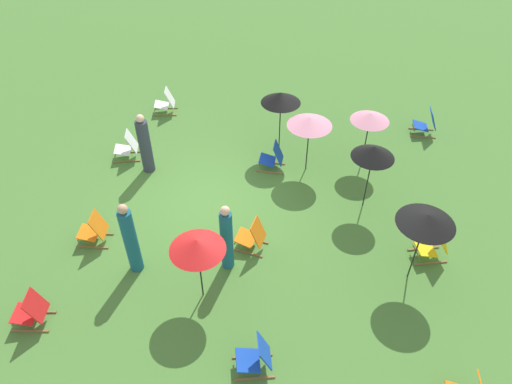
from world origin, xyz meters
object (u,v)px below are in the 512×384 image
deckchair_0 (426,123)px  person_0 (130,240)px  deckchair_4 (256,357)px  deckchair_6 (252,236)px  deckchair_2 (127,147)px  person_1 (227,239)px  umbrella_5 (370,117)px  umbrella_2 (310,121)px  deckchair_8 (166,102)px  umbrella_3 (281,98)px  deckchair_5 (31,311)px  umbrella_0 (197,245)px  deckchair_9 (94,230)px  deckchair_3 (273,158)px  deckchair_7 (433,245)px  umbrella_1 (373,152)px  umbrella_4 (427,219)px  person_2 (145,145)px

deckchair_0 → person_0: size_ratio=0.44×
deckchair_4 → deckchair_6: size_ratio=1.02×
deckchair_2 → person_1: bearing=32.1°
deckchair_0 → umbrella_5: size_ratio=0.51×
umbrella_2 → deckchair_8: bearing=-116.7°
umbrella_3 → deckchair_4: bearing=2.6°
deckchair_2 → deckchair_8: 2.55m
deckchair_0 → deckchair_8: 8.17m
person_0 → deckchair_5: bearing=-144.3°
deckchair_6 → umbrella_0: (1.48, -0.83, 1.19)m
deckchair_0 → deckchair_2: (2.44, -8.55, 0.00)m
deckchair_0 → deckchair_4: size_ratio=0.98×
umbrella_0 → umbrella_2: umbrella_0 is taller
deckchair_0 → umbrella_3: size_ratio=0.44×
deckchair_9 → deckchair_4: bearing=52.7°
deckchair_2 → deckchair_5: 5.53m
deckchair_2 → deckchair_3: 4.14m
deckchair_0 → deckchair_2: size_ratio=0.98×
deckchair_7 → umbrella_3: (-3.61, -3.84, 1.36)m
umbrella_2 → umbrella_1: bearing=50.6°
deckchair_5 → umbrella_0: 3.56m
umbrella_4 → umbrella_3: bearing=-142.3°
deckchair_9 → umbrella_1: bearing=103.9°
deckchair_7 → umbrella_0: 5.33m
deckchair_2 → person_0: person_0 is taller
deckchair_0 → person_2: (2.90, -7.81, 0.47)m
deckchair_5 → umbrella_2: size_ratio=0.49×
umbrella_3 → person_2: 3.87m
umbrella_4 → deckchair_7: bearing=140.3°
deckchair_7 → person_0: size_ratio=0.45×
deckchair_0 → deckchair_8: (-0.08, -8.17, 0.00)m
umbrella_5 → deckchair_3: bearing=-76.4°
person_0 → person_2: (-3.43, -0.83, -0.07)m
deckchair_4 → umbrella_5: bearing=149.1°
deckchair_2 → person_1: 5.03m
umbrella_2 → umbrella_5: umbrella_2 is taller
umbrella_1 → person_0: 5.81m
deckchair_6 → umbrella_4: 3.78m
deckchair_3 → deckchair_4: 5.95m
deckchair_3 → umbrella_0: 4.74m
deckchair_3 → deckchair_0: bearing=119.9°
deckchair_3 → umbrella_4: (3.36, 3.37, 1.38)m
deckchair_6 → umbrella_2: (-3.10, 1.05, 1.20)m
deckchair_2 → person_2: 0.99m
deckchair_9 → umbrella_5: umbrella_5 is taller
person_2 → umbrella_2: bearing=-48.1°
deckchair_4 → umbrella_4: bearing=117.7°
person_0 → person_1: 2.03m
deckchair_7 → person_0: 6.64m
deckchair_5 → umbrella_2: 7.70m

